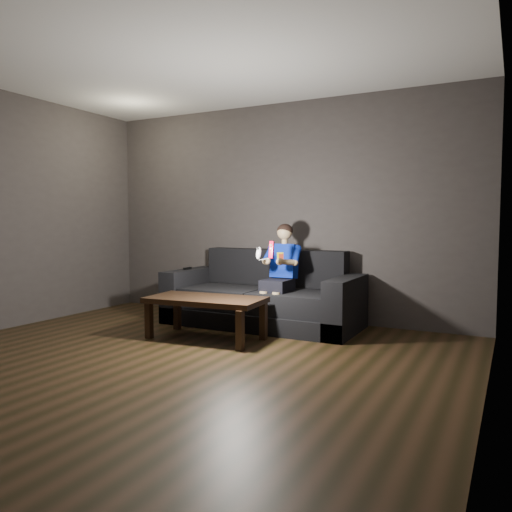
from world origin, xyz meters
The scene contains 10 objects.
floor centered at (0.00, 0.00, 0.00)m, with size 5.00×5.00×0.00m, color black.
back_wall centered at (0.00, 2.50, 1.35)m, with size 5.00×0.04×2.70m, color #383231.
right_wall centered at (2.50, 0.00, 1.35)m, with size 0.04×5.00×2.70m, color #383231.
ceiling centered at (0.00, 0.00, 2.70)m, with size 5.00×5.00×0.02m, color beige.
sofa centered at (0.02, 1.98, 0.29)m, with size 2.28×0.98×0.88m.
child centered at (0.28, 1.92, 0.72)m, with size 0.44×0.54×1.08m.
wii_remote_red centered at (0.36, 1.50, 0.93)m, with size 0.05×0.07×0.19m.
nunchuk_white centered at (0.21, 1.50, 0.89)m, with size 0.06×0.09×0.14m.
wii_remote_black centered at (-1.00, 1.90, 0.64)m, with size 0.04×0.15×0.03m.
coffee_table centered at (-0.19, 1.06, 0.38)m, with size 1.25×0.70×0.44m.
Camera 1 is at (2.65, -3.25, 1.23)m, focal length 35.00 mm.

